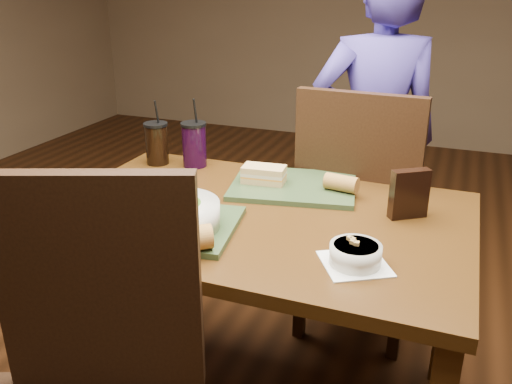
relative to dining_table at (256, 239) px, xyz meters
The scene contains 14 objects.
dining_table is the anchor object (origin of this frame).
chair_far 0.58m from the dining_table, 67.02° to the left, with size 0.48×0.48×1.06m.
diner 0.91m from the dining_table, 76.37° to the left, with size 0.55×0.36×1.52m, color #3F3188.
tray_near 0.31m from the dining_table, 137.57° to the right, with size 0.42×0.32×0.02m, color #2E4123.
tray_far 0.26m from the dining_table, 79.18° to the left, with size 0.42×0.32×0.02m, color #2E4123.
salad_bowl 0.31m from the dining_table, 127.93° to the right, with size 0.25×0.25×0.08m.
soup_bowl 0.43m from the dining_table, 30.83° to the right, with size 0.22×0.22×0.07m.
sandwich_near 0.40m from the dining_table, 158.29° to the right, with size 0.14×0.12×0.05m.
sandwich_far 0.26m from the dining_table, 104.14° to the left, with size 0.15×0.09×0.06m.
baguette_near 0.36m from the dining_table, 101.58° to the right, with size 0.07×0.07×0.13m, color #AD7533.
baguette_far 0.34m from the dining_table, 47.54° to the left, with size 0.06×0.06×0.11m, color #AD7533.
cup_cola 0.64m from the dining_table, 150.10° to the left, with size 0.09×0.09×0.25m.
cup_berry 0.54m from the dining_table, 138.97° to the left, with size 0.10×0.10×0.26m.
chip_bag 0.49m from the dining_table, 17.39° to the left, with size 0.12×0.04×0.15m, color black.
Camera 1 is at (0.56, -1.43, 1.44)m, focal length 38.00 mm.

